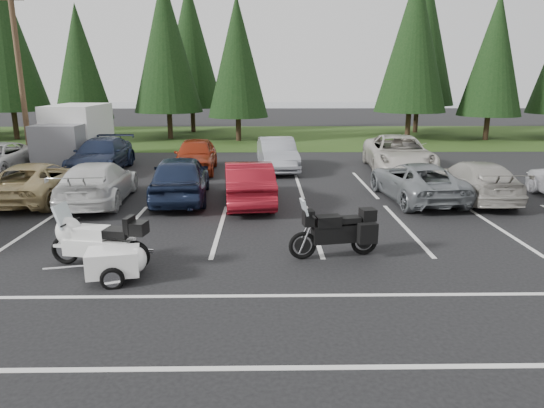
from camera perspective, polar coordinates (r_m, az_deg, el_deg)
The scene contains 27 objects.
ground at distance 13.22m, azimuth -8.70°, elevation -4.21°, with size 120.00×120.00×0.00m, color black.
grass_strip at distance 36.69m, azimuth -3.75°, elevation 7.91°, with size 80.00×16.00×0.01m, color #223D13.
lake_water at distance 67.57m, azimuth 0.98°, elevation 10.95°, with size 70.00×50.00×0.02m, color slate.
utility_pole at distance 27.11m, azimuth -27.59°, elevation 13.97°, with size 1.60×0.26×9.00m.
box_truck at distance 26.90m, azimuth -22.47°, elevation 7.55°, with size 2.40×5.60×2.90m, color silver, non-canonical shape.
stall_markings at distance 15.11m, azimuth -7.71°, elevation -1.77°, with size 32.00×16.00×0.01m, color silver.
conifer_2 at distance 39.54m, azimuth -29.00°, elevation 16.77°, with size 5.10×5.10×11.89m.
conifer_3 at distance 35.99m, azimuth -21.69°, elevation 15.23°, with size 3.87×3.87×9.02m.
conifer_4 at distance 36.03m, azimuth -12.39°, elevation 17.90°, with size 4.80×4.80×11.17m.
conifer_5 at distance 34.08m, azimuth -4.11°, elevation 16.88°, with size 4.14×4.14×9.63m.
conifer_6 at distance 36.07m, azimuth 16.34°, elevation 17.95°, with size 4.93×4.93×11.48m.
conifer_7 at distance 37.67m, azimuth 24.71°, elevation 15.69°, with size 4.27×4.27×9.94m.
conifer_back_b at distance 40.40m, azimuth -9.63°, elevation 17.97°, with size 4.97×4.97×11.58m.
conifer_back_c at distance 41.19m, azimuth 17.24°, elevation 18.48°, with size 5.50×5.50×12.81m.
car_near_2 at distance 19.08m, azimuth -25.89°, elevation 2.40°, with size 2.26×4.91×1.36m, color tan.
car_near_3 at distance 17.88m, azimuth -19.80°, elevation 2.40°, with size 2.01×4.96×1.44m, color silver.
car_near_4 at distance 17.48m, azimuth -10.74°, elevation 3.09°, with size 1.93×4.80×1.64m, color #17213B.
car_near_5 at distance 16.73m, azimuth -2.80°, elevation 2.55°, with size 1.57×4.50×1.48m, color maroon.
car_near_6 at distance 18.02m, azimuth 16.58°, elevation 2.59°, with size 2.22×4.82×1.34m, color slate.
car_near_7 at distance 18.79m, azimuth 22.73°, elevation 2.59°, with size 1.94×4.76×1.38m, color #A7A399.
car_far_1 at distance 23.94m, azimuth -19.43°, elevation 5.42°, with size 2.13×5.25×1.52m, color #18223C.
car_far_2 at distance 22.86m, azimuth -8.97°, elevation 5.70°, with size 1.82×4.52×1.54m, color maroon.
car_far_3 at distance 23.02m, azimuth 0.62°, elevation 5.89°, with size 1.60×4.58×1.51m, color gray.
car_far_4 at distance 23.41m, azimuth 14.66°, elevation 5.74°, with size 2.74×5.94×1.65m, color beige.
touring_motorcycle at distance 11.72m, azimuth -19.75°, elevation -3.55°, with size 2.69×0.83×1.49m, color white, non-canonical shape.
cargo_trailer at distance 10.93m, azimuth -18.12°, elevation -6.86°, with size 1.55×0.87×0.72m, color white, non-canonical shape.
adventure_motorcycle at distance 11.73m, azimuth 7.35°, elevation -2.72°, with size 2.48×0.86×1.51m, color black, non-canonical shape.
Camera 1 is at (1.80, -12.40, 4.21)m, focal length 32.00 mm.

